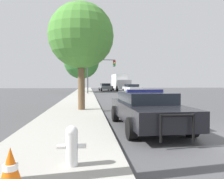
{
  "coord_description": "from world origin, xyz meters",
  "views": [
    {
      "loc": [
        -4.35,
        -5.64,
        1.68
      ],
      "look_at": [
        -2.18,
        14.19,
        0.99
      ],
      "focal_mm": 35.0,
      "sensor_mm": 36.0,
      "label": 1
    }
  ],
  "objects_px": {
    "box_truck": "(120,82)",
    "tree_sidewalk_near": "(81,36)",
    "traffic_cone": "(10,169)",
    "police_car": "(146,108)",
    "fire_hydrant": "(72,144)",
    "tree_sidewalk_far": "(82,61)",
    "car_background_distant": "(105,87)",
    "traffic_light": "(99,69)",
    "car_background_oncoming": "(132,89)"
  },
  "relations": [
    {
      "from": "box_truck",
      "to": "tree_sidewalk_near",
      "type": "relative_size",
      "value": 1.26
    },
    {
      "from": "box_truck",
      "to": "traffic_cone",
      "type": "bearing_deg",
      "value": 76.39
    },
    {
      "from": "police_car",
      "to": "box_truck",
      "type": "bearing_deg",
      "value": -98.63
    },
    {
      "from": "fire_hydrant",
      "to": "tree_sidewalk_near",
      "type": "height_order",
      "value": "tree_sidewalk_near"
    },
    {
      "from": "police_car",
      "to": "fire_hydrant",
      "type": "height_order",
      "value": "police_car"
    },
    {
      "from": "box_truck",
      "to": "tree_sidewalk_far",
      "type": "relative_size",
      "value": 0.97
    },
    {
      "from": "police_car",
      "to": "car_background_distant",
      "type": "xyz_separation_m",
      "value": [
        1.04,
        32.92,
        0.04
      ]
    },
    {
      "from": "fire_hydrant",
      "to": "tree_sidewalk_far",
      "type": "relative_size",
      "value": 0.1
    },
    {
      "from": "fire_hydrant",
      "to": "box_truck",
      "type": "distance_m",
      "value": 37.57
    },
    {
      "from": "traffic_light",
      "to": "car_background_distant",
      "type": "relative_size",
      "value": 1.0
    },
    {
      "from": "police_car",
      "to": "traffic_cone",
      "type": "distance_m",
      "value": 5.62
    },
    {
      "from": "police_car",
      "to": "box_truck",
      "type": "height_order",
      "value": "box_truck"
    },
    {
      "from": "car_background_distant",
      "to": "box_truck",
      "type": "distance_m",
      "value": 3.11
    },
    {
      "from": "police_car",
      "to": "tree_sidewalk_near",
      "type": "distance_m",
      "value": 6.3
    },
    {
      "from": "box_truck",
      "to": "traffic_cone",
      "type": "xyz_separation_m",
      "value": [
        -7.22,
        -37.87,
        -1.23
      ]
    },
    {
      "from": "car_background_oncoming",
      "to": "traffic_light",
      "type": "bearing_deg",
      "value": 2.43
    },
    {
      "from": "traffic_light",
      "to": "traffic_cone",
      "type": "height_order",
      "value": "traffic_light"
    },
    {
      "from": "traffic_light",
      "to": "box_truck",
      "type": "relative_size",
      "value": 0.63
    },
    {
      "from": "police_car",
      "to": "car_background_distant",
      "type": "relative_size",
      "value": 1.07
    },
    {
      "from": "car_background_distant",
      "to": "traffic_cone",
      "type": "xyz_separation_m",
      "value": [
        -4.27,
        -37.52,
        -0.31
      ]
    },
    {
      "from": "police_car",
      "to": "car_background_oncoming",
      "type": "relative_size",
      "value": 1.06
    },
    {
      "from": "police_car",
      "to": "fire_hydrant",
      "type": "xyz_separation_m",
      "value": [
        -2.43,
        -3.72,
        -0.19
      ]
    },
    {
      "from": "tree_sidewalk_far",
      "to": "traffic_light",
      "type": "bearing_deg",
      "value": -67.31
    },
    {
      "from": "fire_hydrant",
      "to": "traffic_cone",
      "type": "relative_size",
      "value": 1.18
    },
    {
      "from": "car_background_oncoming",
      "to": "tree_sidewalk_far",
      "type": "bearing_deg",
      "value": -41.62
    },
    {
      "from": "traffic_light",
      "to": "traffic_cone",
      "type": "distance_m",
      "value": 26.91
    },
    {
      "from": "traffic_light",
      "to": "car_background_oncoming",
      "type": "height_order",
      "value": "traffic_light"
    },
    {
      "from": "fire_hydrant",
      "to": "police_car",
      "type": "bearing_deg",
      "value": 56.84
    },
    {
      "from": "tree_sidewalk_near",
      "to": "traffic_cone",
      "type": "height_order",
      "value": "tree_sidewalk_near"
    },
    {
      "from": "tree_sidewalk_near",
      "to": "fire_hydrant",
      "type": "bearing_deg",
      "value": -89.53
    },
    {
      "from": "tree_sidewalk_far",
      "to": "car_background_distant",
      "type": "bearing_deg",
      "value": 48.22
    },
    {
      "from": "police_car",
      "to": "traffic_light",
      "type": "relative_size",
      "value": 1.07
    },
    {
      "from": "police_car",
      "to": "car_background_oncoming",
      "type": "height_order",
      "value": "police_car"
    },
    {
      "from": "fire_hydrant",
      "to": "traffic_cone",
      "type": "xyz_separation_m",
      "value": [
        -0.8,
        -0.87,
        -0.08
      ]
    },
    {
      "from": "police_car",
      "to": "fire_hydrant",
      "type": "distance_m",
      "value": 4.45
    },
    {
      "from": "car_background_oncoming",
      "to": "tree_sidewalk_far",
      "type": "height_order",
      "value": "tree_sidewalk_far"
    },
    {
      "from": "tree_sidewalk_near",
      "to": "traffic_cone",
      "type": "distance_m",
      "value": 9.96
    },
    {
      "from": "traffic_light",
      "to": "traffic_cone",
      "type": "xyz_separation_m",
      "value": [
        -2.64,
        -26.61,
        -3.05
      ]
    },
    {
      "from": "car_background_oncoming",
      "to": "box_truck",
      "type": "distance_m",
      "value": 10.87
    },
    {
      "from": "fire_hydrant",
      "to": "traffic_cone",
      "type": "distance_m",
      "value": 1.18
    },
    {
      "from": "car_background_oncoming",
      "to": "police_car",
      "type": "bearing_deg",
      "value": 77.0
    },
    {
      "from": "tree_sidewalk_near",
      "to": "car_background_oncoming",
      "type": "bearing_deg",
      "value": 69.98
    },
    {
      "from": "box_truck",
      "to": "tree_sidewalk_far",
      "type": "bearing_deg",
      "value": 32.45
    },
    {
      "from": "police_car",
      "to": "traffic_light",
      "type": "distance_m",
      "value": 22.2
    },
    {
      "from": "car_background_distant",
      "to": "box_truck",
      "type": "xyz_separation_m",
      "value": [
        2.95,
        0.35,
        0.92
      ]
    },
    {
      "from": "tree_sidewalk_far",
      "to": "tree_sidewalk_near",
      "type": "distance_m",
      "value": 23.65
    },
    {
      "from": "box_truck",
      "to": "tree_sidewalk_near",
      "type": "xyz_separation_m",
      "value": [
        -6.49,
        -28.69,
        2.57
      ]
    },
    {
      "from": "tree_sidewalk_near",
      "to": "box_truck",
      "type": "bearing_deg",
      "value": 77.26
    },
    {
      "from": "police_car",
      "to": "traffic_cone",
      "type": "relative_size",
      "value": 8.01
    },
    {
      "from": "tree_sidewalk_far",
      "to": "traffic_cone",
      "type": "distance_m",
      "value": 33.12
    }
  ]
}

